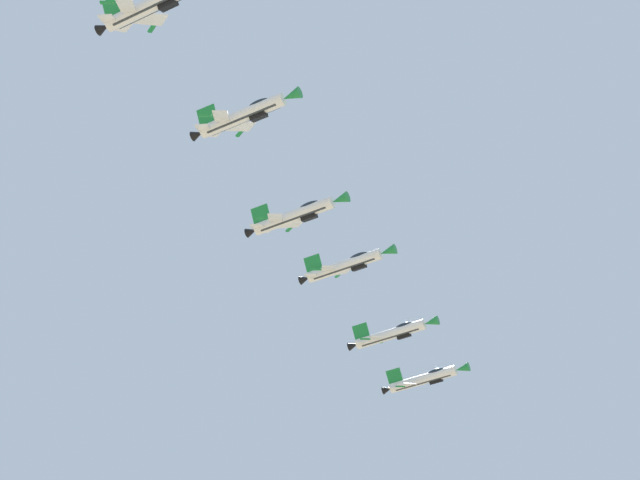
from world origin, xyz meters
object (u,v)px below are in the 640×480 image
object	(u,v)px
fighter_jet_left_wing	(392,334)
fighter_jet_right_wing	(346,265)
fighter_jet_right_outer	(244,115)
fighter_jet_trail_slot	(153,4)
fighter_jet_lead	(425,379)
fighter_jet_left_outer	(296,215)

from	to	relation	value
fighter_jet_left_wing	fighter_jet_right_wing	size ratio (longest dim) A/B	1.00
fighter_jet_right_outer	fighter_jet_trail_slot	xyz separation A→B (m)	(-11.81, -14.14, 0.88)
fighter_jet_left_wing	fighter_jet_right_outer	size ratio (longest dim) A/B	1.00
fighter_jet_left_wing	fighter_jet_right_outer	distance (m)	50.08
fighter_jet_left_wing	fighter_jet_trail_slot	bearing A→B (deg)	-0.17
fighter_jet_lead	fighter_jet_left_wing	world-z (taller)	fighter_jet_left_wing
fighter_jet_right_wing	fighter_jet_right_outer	bearing A→B (deg)	1.62
fighter_jet_left_outer	fighter_jet_trail_slot	distance (m)	35.46
fighter_jet_lead	fighter_jet_right_wing	bearing A→B (deg)	0.30
fighter_jet_lead	fighter_jet_trail_slot	xyz separation A→B (m)	(-47.14, -66.53, 2.14)
fighter_jet_lead	fighter_jet_right_outer	bearing A→B (deg)	0.97
fighter_jet_right_wing	fighter_jet_trail_slot	size ratio (longest dim) A/B	1.00
fighter_jet_left_wing	fighter_jet_left_outer	bearing A→B (deg)	-0.31
fighter_jet_left_outer	fighter_jet_trail_slot	bearing A→B (deg)	-0.04
fighter_jet_left_outer	fighter_jet_trail_slot	world-z (taller)	fighter_jet_trail_slot
fighter_jet_right_wing	fighter_jet_left_outer	bearing A→B (deg)	-2.48
fighter_jet_left_wing	fighter_jet_right_wing	bearing A→B (deg)	1.47
fighter_jet_lead	fighter_jet_left_wing	xyz separation A→B (m)	(-7.77, -10.58, 0.88)
fighter_jet_right_wing	fighter_jet_trail_slot	distance (m)	50.22
fighter_jet_lead	fighter_jet_right_outer	world-z (taller)	fighter_jet_right_outer
fighter_jet_right_outer	fighter_jet_trail_slot	bearing A→B (deg)	-4.90
fighter_jet_lead	fighter_jet_left_wing	distance (m)	13.16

